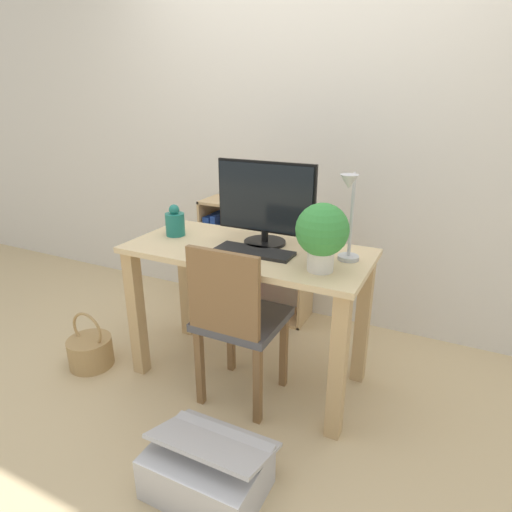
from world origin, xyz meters
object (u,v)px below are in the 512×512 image
Objects in this scene: vase at (175,223)px; basket at (90,351)px; chair at (237,318)px; bookshelf at (239,262)px; keyboard at (254,252)px; potted_plant at (322,233)px; monitor at (265,202)px; desk_lamp at (349,210)px; storage_box at (207,469)px.

basket is at bearing -140.22° from vase.
chair is 1.07× the size of bookshelf.
potted_plant reaches higher than keyboard.
monitor reaches higher than basket.
potted_plant reaches higher than chair.
desk_lamp reaches higher than potted_plant.
basket is (-0.41, -0.34, -0.74)m from vase.
keyboard is at bearing -172.15° from desk_lamp.
vase reaches higher than chair.
bookshelf is (-0.50, 0.94, -0.12)m from chair.
monitor is 1.36× the size of keyboard.
keyboard reaches higher than storage_box.
monitor is 1.55× the size of basket.
vase is (-0.52, 0.07, 0.06)m from keyboard.
vase is at bearing 179.69° from desk_lamp.
storage_box is (1.08, -0.43, 0.01)m from basket.
basket is (-0.92, -0.43, -0.90)m from monitor.
bookshelf is (-0.49, 0.61, -0.63)m from monitor.
vase is 0.22× the size of bookshelf.
desk_lamp is 1.23m from storage_box.
potted_plant is at bearing -120.73° from desk_lamp.
potted_plant is 1.07m from storage_box.
potted_plant is 0.60m from chair.
bookshelf reaches higher than keyboard.
bookshelf is (-0.87, 0.84, -0.58)m from potted_plant.
storage_box is at bearing -21.64° from basket.
keyboard is 2.25× the size of vase.
keyboard reaches higher than basket.
bookshelf is 2.36× the size of basket.
chair is 0.67m from storage_box.
chair is 1.07m from bookshelf.
desk_lamp is at bearing 68.62° from storage_box.
chair is (-0.37, -0.10, -0.46)m from potted_plant.
vase reaches higher than bookshelf.
bookshelf reaches higher than basket.
bookshelf is at bearing 67.64° from basket.
bookshelf is at bearing 116.08° from chair.
monitor is 0.27m from keyboard.
vase reaches higher than storage_box.
vase is 0.92m from basket.
basket is (-0.43, -1.04, -0.26)m from bookshelf.
desk_lamp reaches higher than vase.
basket is 0.74× the size of storage_box.
monitor is 1.15× the size of storage_box.
monitor is 1.28× the size of desk_lamp.
monitor is 1.36m from basket.
potted_plant is at bearing -11.15° from keyboard.
chair is at bearing 105.82° from storage_box.
vase is at bearing 153.36° from chair.
storage_box is (0.15, -0.86, -0.89)m from monitor.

